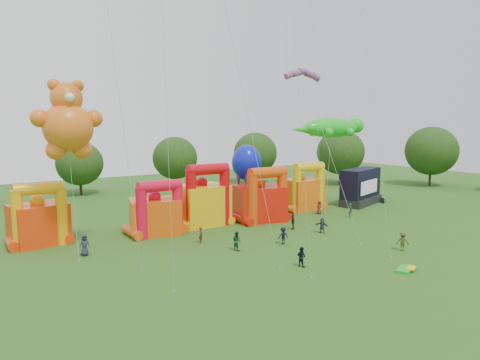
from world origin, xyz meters
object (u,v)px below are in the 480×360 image
bouncy_castle_0 (39,221)px  spectator_4 (293,222)px  gecko_kite (330,151)px  bouncy_castle_2 (203,202)px  spectator_0 (85,245)px  teddy_bear_kite (68,131)px  octopus_kite (249,178)px  stage_trailer (361,187)px

bouncy_castle_0 → spectator_4: bearing=-19.6°
gecko_kite → bouncy_castle_2: bearing=176.5°
bouncy_castle_2 → spectator_4: bearing=-44.8°
bouncy_castle_0 → spectator_0: (2.87, -6.35, -1.43)m
bouncy_castle_2 → bouncy_castle_0: bearing=175.2°
spectator_0 → spectator_4: (22.34, -2.64, -0.09)m
bouncy_castle_0 → spectator_0: bearing=-65.7°
gecko_kite → spectator_4: (-11.73, -6.33, -7.37)m
teddy_bear_kite → gecko_kite: (34.64, 2.16, -3.03)m
bouncy_castle_0 → bouncy_castle_2: size_ratio=0.85×
bouncy_castle_2 → gecko_kite: bearing=-3.5°
gecko_kite → octopus_kite: size_ratio=1.43×
stage_trailer → gecko_kite: bearing=-178.3°
spectator_4 → octopus_kite: bearing=-155.4°
bouncy_castle_0 → stage_trailer: (43.73, -2.46, 0.18)m
stage_trailer → spectator_0: size_ratio=4.56×
bouncy_castle_2 → stage_trailer: bearing=-2.2°
bouncy_castle_2 → gecko_kite: gecko_kite is taller
stage_trailer → spectator_0: bearing=-174.6°
spectator_4 → gecko_kite: bearing=142.2°
octopus_kite → spectator_0: size_ratio=4.74×
stage_trailer → teddy_bear_kite: bearing=-176.7°
octopus_kite → spectator_4: 9.69m
stage_trailer → spectator_4: (-18.52, -6.53, -1.69)m
bouncy_castle_0 → octopus_kite: (25.09, -0.17, 2.52)m
bouncy_castle_0 → teddy_bear_kite: (2.29, -4.82, 8.89)m
bouncy_castle_2 → spectator_0: bearing=-161.8°
bouncy_castle_0 → spectator_4: 26.80m
bouncy_castle_2 → spectator_0: 15.66m
stage_trailer → spectator_4: stage_trailer is taller
bouncy_castle_0 → stage_trailer: bearing=-3.2°
teddy_bear_kite → octopus_kite: 24.12m
teddy_bear_kite → spectator_4: 25.51m
stage_trailer → octopus_kite: (-18.64, 2.29, 2.34)m
bouncy_castle_2 → teddy_bear_kite: 17.86m
stage_trailer → gecko_kite: size_ratio=0.68×
bouncy_castle_0 → stage_trailer: bouncy_castle_0 is taller
spectator_0 → bouncy_castle_2: bearing=12.1°
bouncy_castle_0 → spectator_4: size_ratio=3.52×
gecko_kite → bouncy_castle_0: bearing=175.9°
stage_trailer → teddy_bear_kite: size_ratio=0.56×
bouncy_castle_0 → teddy_bear_kite: size_ratio=0.40×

